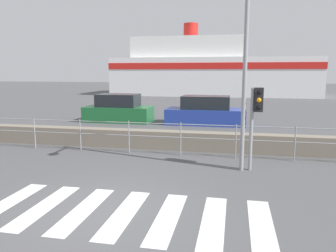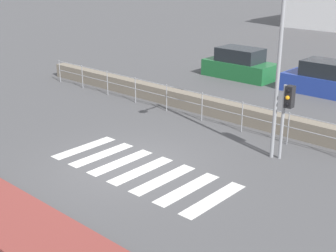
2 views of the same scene
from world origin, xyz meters
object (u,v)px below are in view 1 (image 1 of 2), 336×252
at_px(traffic_light_far, 256,110).
at_px(streetlamp, 246,39).
at_px(ferry_boat, 209,71).
at_px(parked_car_green, 119,110).
at_px(parked_car_blue, 206,112).

bearing_deg(traffic_light_far, streetlamp, -137.67).
xyz_separation_m(streetlamp, ferry_boat, (-3.53, 32.43, -0.77)).
relative_size(traffic_light_far, parked_car_green, 0.63).
bearing_deg(parked_car_green, parked_car_blue, 0.00).
height_order(traffic_light_far, parked_car_green, traffic_light_far).
relative_size(streetlamp, parked_car_blue, 1.39).
bearing_deg(traffic_light_far, parked_car_blue, 104.51).
xyz_separation_m(ferry_boat, parked_car_blue, (1.74, -23.84, -2.29)).
relative_size(traffic_light_far, parked_car_blue, 0.56).
bearing_deg(parked_car_blue, parked_car_green, -180.00).
bearing_deg(parked_car_blue, ferry_boat, 94.19).
bearing_deg(parked_car_green, ferry_boat, 82.18).
bearing_deg(streetlamp, traffic_light_far, 42.33).
height_order(traffic_light_far, streetlamp, streetlamp).
bearing_deg(parked_car_green, streetlamp, -51.60).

